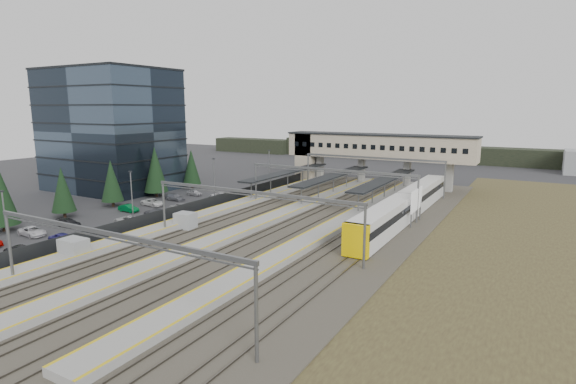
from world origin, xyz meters
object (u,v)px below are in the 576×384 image
Objects in this scene: footbridge at (365,149)px; train at (405,206)px; office_building at (111,130)px; relay_cabin_far at (185,221)px; relay_cabin_near at (74,249)px; billboard at (416,201)px.

train is at bearing -58.80° from footbridge.
office_building is 53.18m from footbridge.
relay_cabin_near is at bearing -97.33° from relay_cabin_far.
footbridge is at bearing 122.55° from billboard.
footbridge is (10.85, 62.67, 6.73)m from relay_cabin_near.
billboard is (62.02, 1.31, -8.67)m from office_building.
train reaches higher than relay_cabin_far.
footbridge is at bearing 80.18° from relay_cabin_near.
relay_cabin_near is at bearing -44.84° from office_building.
relay_cabin_near is 63.96m from footbridge.
train reaches higher than relay_cabin_near.
office_building is 8.29× the size of relay_cabin_near.
relay_cabin_far is 0.45× the size of billboard.
billboard is at bearing 1.21° from office_building.
relay_cabin_far is at bearing -25.93° from office_building.
office_building is at bearing -145.53° from footbridge.
relay_cabin_near is at bearing -99.82° from footbridge.
footbridge is (43.70, 30.00, -4.26)m from office_building.
billboard is at bearing 49.36° from relay_cabin_near.
relay_cabin_far is (2.02, 15.71, -0.02)m from relay_cabin_near.
footbridge is at bearing 34.47° from office_building.
relay_cabin_near is 15.84m from relay_cabin_far.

